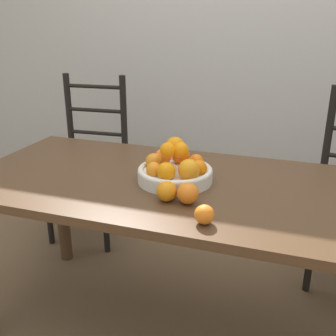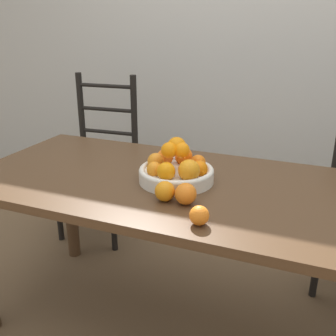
{
  "view_description": "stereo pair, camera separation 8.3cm",
  "coord_description": "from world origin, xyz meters",
  "px_view_note": "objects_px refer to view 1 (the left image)",
  "views": [
    {
      "loc": [
        0.42,
        -1.39,
        1.32
      ],
      "look_at": [
        -0.02,
        -0.09,
        0.81
      ],
      "focal_mm": 42.0,
      "sensor_mm": 36.0,
      "label": 1
    },
    {
      "loc": [
        0.5,
        -1.36,
        1.32
      ],
      "look_at": [
        -0.02,
        -0.09,
        0.81
      ],
      "focal_mm": 42.0,
      "sensor_mm": 36.0,
      "label": 2
    }
  ],
  "objects_px": {
    "orange_loose_0": "(167,191)",
    "orange_loose_2": "(204,214)",
    "orange_loose_1": "(188,193)",
    "fruit_bowl": "(175,169)",
    "chair_left": "(90,162)"
  },
  "relations": [
    {
      "from": "orange_loose_0",
      "to": "orange_loose_2",
      "type": "relative_size",
      "value": 1.15
    },
    {
      "from": "fruit_bowl",
      "to": "orange_loose_0",
      "type": "xyz_separation_m",
      "value": [
        0.03,
        -0.19,
        -0.02
      ]
    },
    {
      "from": "orange_loose_1",
      "to": "orange_loose_2",
      "type": "bearing_deg",
      "value": -54.12
    },
    {
      "from": "orange_loose_0",
      "to": "orange_loose_1",
      "type": "xyz_separation_m",
      "value": [
        0.08,
        0.0,
        0.0
      ]
    },
    {
      "from": "orange_loose_2",
      "to": "chair_left",
      "type": "distance_m",
      "value": 1.41
    },
    {
      "from": "orange_loose_2",
      "to": "chair_left",
      "type": "bearing_deg",
      "value": 134.98
    },
    {
      "from": "orange_loose_0",
      "to": "chair_left",
      "type": "xyz_separation_m",
      "value": [
        -0.81,
        0.86,
        -0.27
      ]
    },
    {
      "from": "fruit_bowl",
      "to": "orange_loose_1",
      "type": "bearing_deg",
      "value": -60.44
    },
    {
      "from": "orange_loose_0",
      "to": "orange_loose_1",
      "type": "relative_size",
      "value": 0.95
    },
    {
      "from": "orange_loose_2",
      "to": "fruit_bowl",
      "type": "bearing_deg",
      "value": 122.23
    },
    {
      "from": "fruit_bowl",
      "to": "orange_loose_2",
      "type": "xyz_separation_m",
      "value": [
        0.19,
        -0.31,
        -0.02
      ]
    },
    {
      "from": "orange_loose_2",
      "to": "chair_left",
      "type": "xyz_separation_m",
      "value": [
        -0.98,
        0.98,
        -0.27
      ]
    },
    {
      "from": "fruit_bowl",
      "to": "orange_loose_0",
      "type": "height_order",
      "value": "fruit_bowl"
    },
    {
      "from": "orange_loose_0",
      "to": "orange_loose_2",
      "type": "height_order",
      "value": "orange_loose_0"
    },
    {
      "from": "fruit_bowl",
      "to": "chair_left",
      "type": "height_order",
      "value": "chair_left"
    }
  ]
}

